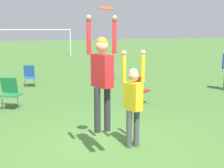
% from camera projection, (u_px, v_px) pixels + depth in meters
% --- Properties ---
extents(ground_plane, '(120.00, 120.00, 0.00)m').
position_uv_depth(ground_plane, '(107.00, 148.00, 6.30)').
color(ground_plane, '#477533').
extents(person_jumping, '(0.60, 0.48, 2.14)m').
position_uv_depth(person_jumping, '(102.00, 71.00, 5.66)').
color(person_jumping, '#2D2D38').
rests_on(person_jumping, ground_plane).
extents(person_defending, '(0.53, 0.41, 1.98)m').
position_uv_depth(person_defending, '(133.00, 97.00, 6.22)').
color(person_defending, '#4C4C51').
rests_on(person_defending, ground_plane).
extents(frisbee, '(0.28, 0.27, 0.09)m').
position_uv_depth(frisbee, '(106.00, 8.00, 5.69)').
color(frisbee, '#E04C23').
extents(camping_chair_1, '(0.60, 0.66, 0.81)m').
position_uv_depth(camping_chair_1, '(110.00, 68.00, 15.37)').
color(camping_chair_1, gray).
rests_on(camping_chair_1, ground_plane).
extents(camping_chair_2, '(0.74, 0.82, 0.93)m').
position_uv_depth(camping_chair_2, '(10.00, 91.00, 9.43)').
color(camping_chair_2, gray).
rests_on(camping_chair_2, ground_plane).
extents(camping_chair_3, '(0.53, 0.58, 0.88)m').
position_uv_depth(camping_chair_3, '(30.00, 75.00, 13.08)').
color(camping_chair_3, gray).
rests_on(camping_chair_3, ground_plane).
extents(camping_chair_4, '(0.74, 0.81, 0.83)m').
position_uv_depth(camping_chair_4, '(139.00, 88.00, 10.05)').
color(camping_chair_4, gray).
rests_on(camping_chair_4, ground_plane).
extents(soccer_goal, '(7.10, 0.10, 2.35)m').
position_uv_depth(soccer_goal, '(30.00, 35.00, 26.44)').
color(soccer_goal, white).
rests_on(soccer_goal, ground_plane).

